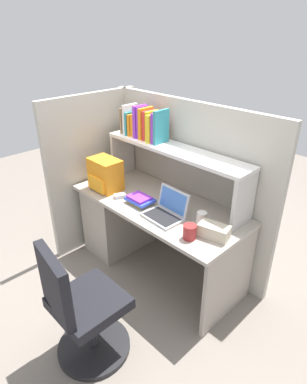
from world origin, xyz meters
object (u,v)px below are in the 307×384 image
Objects in this scene: computer_mouse at (120,196)px; office_chair at (82,313)px; tissue_box at (214,231)px; paper_cup at (201,218)px; snack_canister at (190,232)px; laptop at (167,211)px; backpack at (105,175)px.

computer_mouse is 0.11× the size of office_chair.
office_chair reaches higher than tissue_box.
paper_cup is 1.09m from office_chair.
snack_canister reaches higher than paper_cup.
laptop reaches higher than computer_mouse.
office_chair is at bearing -45.76° from backpack.
office_chair is at bearing -107.18° from snack_canister.
tissue_box is 2.02× the size of snack_canister.
office_chair is (0.08, -0.89, -0.39)m from laptop.
tissue_box is at bearing 5.21° from laptop.
snack_canister is at bearing -16.95° from laptop.
snack_canister is (1.07, -0.06, -0.09)m from backpack.
paper_cup is 0.11× the size of office_chair.
snack_canister is at bearing -74.29° from paper_cup.
backpack is (-0.75, -0.04, 0.09)m from laptop.
computer_mouse is at bearing 177.48° from snack_canister.
paper_cup reaches higher than tissue_box.
backpack is 0.32× the size of office_chair.
snack_canister is 0.91m from office_chair.
laptop is 0.75m from backpack.
laptop is 0.97m from office_chair.
paper_cup reaches higher than computer_mouse.
computer_mouse is 0.84m from snack_canister.
tissue_box is 0.18m from snack_canister.
paper_cup is at bearing 143.78° from tissue_box.
computer_mouse is 0.80m from paper_cup.
computer_mouse is at bearing -167.47° from paper_cup.
computer_mouse is 0.95m from tissue_box.
backpack is 1.19m from tissue_box.
backpack is at bearing 170.38° from tissue_box.
laptop is at bearing 163.05° from snack_canister.
backpack is 0.26m from computer_mouse.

